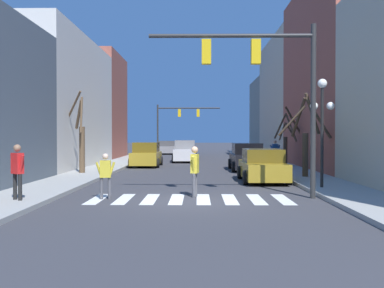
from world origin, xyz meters
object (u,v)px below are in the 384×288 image
(street_tree_right_mid, at_px, (80,138))
(street_tree_left_near, at_px, (306,136))
(car_driving_toward_lane, at_px, (186,150))
(car_parked_left_mid, at_px, (247,158))
(car_at_intersection, at_px, (167,148))
(street_lamp_right_corner, at_px, (322,110))
(car_parked_left_far, at_px, (146,155))
(pedestrian_on_right_sidewalk, at_px, (105,172))
(traffic_signal_far, at_px, (177,118))
(car_parked_left_near, at_px, (185,152))
(pedestrian_crossing_street, at_px, (195,167))
(car_parked_right_mid, at_px, (263,166))
(pedestrian_waiting_at_curb, at_px, (17,167))
(pedestrian_near_right_corner, at_px, (275,150))
(street_tree_left_far, at_px, (287,139))
(traffic_signal_near, at_px, (266,73))

(street_tree_right_mid, xyz_separation_m, street_tree_left_near, (11.73, -2.00, 0.12))
(car_driving_toward_lane, relative_size, car_parked_left_mid, 0.89)
(car_at_intersection, bearing_deg, street_tree_right_mid, 174.17)
(car_at_intersection, bearing_deg, street_lamp_right_corner, -166.37)
(car_parked_left_far, xyz_separation_m, pedestrian_on_right_sidewalk, (0.46, -16.09, 0.14))
(street_lamp_right_corner, distance_m, car_driving_toward_lane, 28.45)
(car_parked_left_mid, relative_size, street_tree_left_near, 1.19)
(traffic_signal_far, bearing_deg, car_parked_left_near, -84.38)
(pedestrian_on_right_sidewalk, distance_m, pedestrian_crossing_street, 3.09)
(car_parked_right_mid, distance_m, street_tree_left_near, 2.99)
(pedestrian_crossing_street, xyz_separation_m, street_tree_left_near, (5.46, 6.49, 1.10))
(car_parked_right_mid, distance_m, pedestrian_crossing_street, 6.14)
(pedestrian_waiting_at_curb, xyz_separation_m, street_tree_left_near, (10.98, 8.36, 0.98))
(street_tree_right_mid, bearing_deg, car_parked_left_near, 67.09)
(street_lamp_right_corner, xyz_separation_m, car_parked_right_mid, (-1.79, 3.52, -2.41))
(pedestrian_on_right_sidewalk, bearing_deg, car_parked_left_far, -93.99)
(traffic_signal_far, bearing_deg, car_driving_toward_lane, -76.81)
(car_parked_right_mid, relative_size, pedestrian_near_right_corner, 2.65)
(street_tree_left_far, bearing_deg, car_parked_left_mid, -154.30)
(traffic_signal_far, height_order, car_parked_left_mid, traffic_signal_far)
(pedestrian_waiting_at_curb, xyz_separation_m, street_tree_left_far, (11.44, 15.31, 0.78))
(traffic_signal_near, distance_m, pedestrian_crossing_street, 4.08)
(street_lamp_right_corner, xyz_separation_m, pedestrian_on_right_sidewalk, (-7.96, -2.36, -2.22))
(car_driving_toward_lane, bearing_deg, car_parked_left_far, -9.76)
(street_tree_right_mid, bearing_deg, traffic_signal_far, 81.21)
(car_parked_left_near, bearing_deg, car_parked_left_mid, 24.47)
(pedestrian_near_right_corner, bearing_deg, car_driving_toward_lane, 106.62)
(car_parked_left_near, relative_size, pedestrian_crossing_street, 2.64)
(car_parked_left_far, distance_m, car_at_intersection, 20.78)
(traffic_signal_near, xyz_separation_m, car_parked_left_near, (-3.39, 21.40, -3.48))
(car_parked_left_far, relative_size, car_driving_toward_lane, 1.01)
(car_parked_left_near, xyz_separation_m, car_parked_left_mid, (4.09, -8.99, -0.03))
(car_at_intersection, bearing_deg, street_tree_left_far, -157.71)
(street_tree_left_near, bearing_deg, car_parked_right_mid, -151.92)
(pedestrian_near_right_corner, relative_size, pedestrian_waiting_at_curb, 0.98)
(pedestrian_crossing_street, bearing_deg, pedestrian_on_right_sidewalk, 112.06)
(car_parked_left_mid, bearing_deg, pedestrian_crossing_street, 165.39)
(pedestrian_crossing_street, relative_size, street_tree_right_mid, 0.40)
(street_lamp_right_corner, height_order, street_tree_left_near, street_lamp_right_corner)
(street_tree_right_mid, bearing_deg, traffic_signal_near, -45.27)
(car_at_intersection, bearing_deg, pedestrian_waiting_at_curb, 176.87)
(pedestrian_waiting_at_curb, xyz_separation_m, pedestrian_crossing_street, (5.52, 1.87, -0.12))
(street_tree_left_far, bearing_deg, car_at_intersection, 112.29)
(pedestrian_near_right_corner, relative_size, pedestrian_on_right_sidewalk, 1.09)
(pedestrian_on_right_sidewalk, relative_size, pedestrian_crossing_street, 0.88)
(car_at_intersection, xyz_separation_m, car_parked_right_mid, (6.58, -30.99, -0.00))
(car_driving_toward_lane, height_order, street_tree_right_mid, street_tree_right_mid)
(car_parked_left_far, relative_size, pedestrian_on_right_sidewalk, 2.81)
(traffic_signal_far, bearing_deg, street_tree_right_mid, -98.79)
(car_at_intersection, distance_m, street_tree_right_mid, 27.93)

